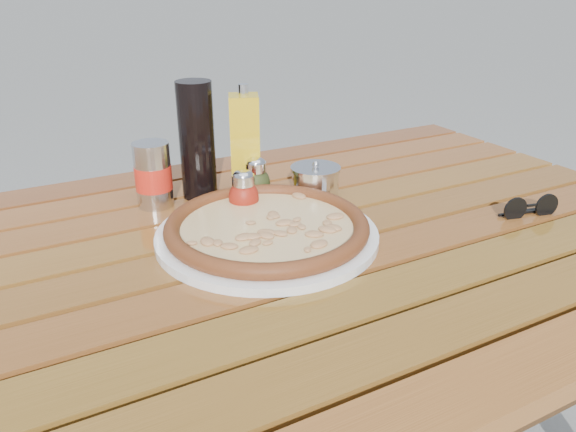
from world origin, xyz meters
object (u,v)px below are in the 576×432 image
dark_bottle (197,141)px  sunglasses (530,208)px  oregano_shaker (256,179)px  olive_oil_cruet (245,144)px  soda_can (153,175)px  pizza (267,226)px  table (294,277)px  pepper_shaker (244,193)px  parmesan_tin (315,181)px  plate (267,235)px

dark_bottle → sunglasses: 0.61m
oregano_shaker → olive_oil_cruet: 0.07m
soda_can → dark_bottle: bearing=4.2°
pizza → table: bearing=-20.2°
olive_oil_cruet → oregano_shaker: bearing=-87.5°
dark_bottle → pepper_shaker: bearing=-70.9°
pizza → sunglasses: (0.45, -0.14, -0.01)m
soda_can → parmesan_tin: (0.28, -0.10, -0.03)m
table → dark_bottle: (-0.07, 0.25, 0.19)m
table → pizza: 0.11m
parmesan_tin → sunglasses: size_ratio=0.96×
dark_bottle → sunglasses: (0.48, -0.37, -0.09)m
pepper_shaker → soda_can: (-0.13, 0.11, 0.02)m
dark_bottle → soda_can: (-0.09, -0.01, -0.05)m
pizza → olive_oil_cruet: (0.06, 0.21, 0.07)m
pizza → parmesan_tin: size_ratio=4.24×
sunglasses → oregano_shaker: bearing=154.9°
soda_can → oregano_shaker: bearing=-17.2°
oregano_shaker → soda_can: 0.19m
pizza → pepper_shaker: bearing=84.5°
pizza → parmesan_tin: bearing=37.1°
table → pizza: size_ratio=3.08×
table → sunglasses: size_ratio=12.58×
pizza → oregano_shaker: size_ratio=5.55×
oregano_shaker → sunglasses: size_ratio=0.74×
table → oregano_shaker: 0.22m
olive_oil_cruet → pizza: bearing=-105.6°
dark_bottle → pizza: bearing=-82.8°
sunglasses → plate: bearing=176.2°
soda_can → pizza: bearing=-62.2°
pizza → dark_bottle: bearing=97.2°
pepper_shaker → soda_can: soda_can is taller
dark_bottle → soda_can: size_ratio=1.83×
oregano_shaker → dark_bottle: (-0.09, 0.06, 0.07)m
dark_bottle → olive_oil_cruet: 0.09m
pepper_shaker → sunglasses: size_ratio=0.74×
table → plate: size_ratio=3.89×
plate → soda_can: soda_can is taller
table → soda_can: bearing=123.6°
dark_bottle → plate: bearing=-82.8°
oregano_shaker → soda_can: bearing=162.8°
oregano_shaker → olive_oil_cruet: (-0.00, 0.04, 0.06)m
table → olive_oil_cruet: 0.29m
table → olive_oil_cruet: olive_oil_cruet is taller
soda_can → parmesan_tin: soda_can is taller
plate → olive_oil_cruet: size_ratio=1.71×
dark_bottle → parmesan_tin: (0.19, -0.11, -0.08)m
soda_can → olive_oil_cruet: (0.18, -0.01, 0.04)m
oregano_shaker → parmesan_tin: 0.11m
plate → pizza: size_ratio=0.79×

